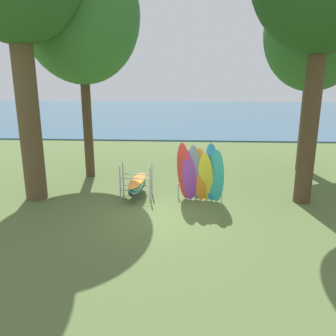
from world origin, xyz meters
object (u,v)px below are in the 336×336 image
tree_far_left_back (316,33)px  board_storage_rack (137,183)px  tree_mid_behind (81,15)px  leaning_board_pile (200,175)px

tree_far_left_back → board_storage_rack: size_ratio=4.14×
board_storage_rack → tree_mid_behind: bearing=133.7°
leaning_board_pile → board_storage_rack: (-2.32, 0.48, -0.51)m
tree_mid_behind → leaning_board_pile: tree_mid_behind is taller
leaning_board_pile → board_storage_rack: size_ratio=1.05×
board_storage_rack → tree_far_left_back: bearing=29.6°
tree_mid_behind → board_storage_rack: tree_mid_behind is taller
tree_mid_behind → board_storage_rack: size_ratio=4.48×
leaning_board_pile → tree_far_left_back: bearing=42.8°
tree_far_left_back → board_storage_rack: 10.20m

